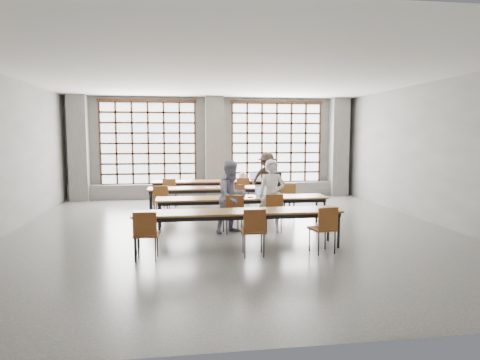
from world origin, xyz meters
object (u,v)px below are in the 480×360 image
chair_back_left (170,190)px  student_male (272,196)px  chair_mid_left (161,198)px  red_pouch (146,232)px  chair_back_mid (242,188)px  mouse (282,196)px  chair_near_left (146,231)px  chair_back_right (268,188)px  chair_mid_centre (237,197)px  desk_row_b (220,189)px  chair_near_right (325,225)px  desk_row_a (215,183)px  chair_front_left (233,210)px  laptop_front (264,193)px  laptop_back (256,178)px  student_back (267,179)px  green_box (240,195)px  phone (250,197)px  desk_row_c (242,200)px  desk_row_d (238,214)px  chair_near_mid (254,227)px  plastic_bag (242,176)px  chair_mid_right (288,196)px  backpack (276,179)px  student_female (232,197)px  chair_front_right (273,209)px

chair_back_left → student_male: student_male is taller
chair_mid_left → red_pouch: bearing=-91.8°
chair_back_mid → mouse: size_ratio=8.98×
chair_near_left → red_pouch: size_ratio=4.40×
chair_back_right → chair_mid_centre: (-1.20, -1.77, 0.00)m
desk_row_b → chair_near_right: size_ratio=4.55×
desk_row_a → chair_back_mid: 1.03m
chair_front_left → laptop_front: laptop_front is taller
chair_near_left → laptop_back: (3.08, 6.30, 0.25)m
chair_mid_left → student_back: student_back is taller
green_box → desk_row_a: bearing=94.3°
chair_mid_left → chair_near_left: bearing=-91.8°
desk_row_b → chair_back_right: chair_back_right is taller
chair_back_mid → phone: (-0.29, -3.22, 0.20)m
chair_near_left → green_box: bearing=51.6°
desk_row_c → chair_mid_left: (-1.93, 1.36, -0.13)m
laptop_front → chair_mid_centre: bearing=110.5°
desk_row_d → chair_near_mid: chair_near_mid is taller
desk_row_d → phone: (0.53, 1.71, 0.07)m
plastic_bag → red_pouch: bearing=-113.0°
chair_mid_left → desk_row_c: bearing=-35.1°
chair_mid_right → backpack: (-0.18, 0.68, 0.39)m
desk_row_a → chair_mid_left: (-1.60, -2.40, -0.13)m
chair_back_left → chair_front_left: size_ratio=1.00×
mouse → student_male: bearing=-126.1°
phone → plastic_bag: 3.93m
chair_mid_left → phone: chair_mid_left is taller
chair_mid_right → student_back: 1.93m
chair_mid_left → chair_near_left: same height
chair_back_right → mouse: chair_back_right is taller
chair_mid_left → laptop_front: 2.78m
mouse → red_pouch: mouse is taller
desk_row_c → student_female: size_ratio=2.47×
laptop_back → plastic_bag: (-0.45, -0.06, 0.08)m
student_back → chair_mid_right: bearing=-93.8°
chair_mid_centre → plastic_bag: size_ratio=3.08×
desk_row_c → plastic_bag: (0.57, 3.80, 0.21)m
chair_back_right → chair_front_left: 4.06m
desk_row_d → chair_back_mid: size_ratio=4.55×
chair_mid_right → chair_front_right: 2.16m
chair_mid_left → chair_mid_right: bearing=0.0°
chair_mid_centre → student_female: (-0.37, -1.86, 0.27)m
chair_back_mid → chair_front_right: (0.13, -3.75, 0.00)m
desk_row_d → desk_row_b: bearing=89.6°
chair_mid_left → student_male: student_male is taller
chair_back_right → red_pouch: (-3.32, -5.48, -0.04)m
desk_row_b → chair_back_left: chair_back_left is taller
chair_back_mid → green_box: 3.10m
chair_mid_left → chair_front_right: (2.53, -1.99, 0.00)m
laptop_front → student_back: bearing=76.8°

